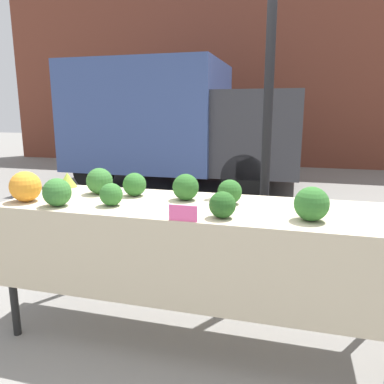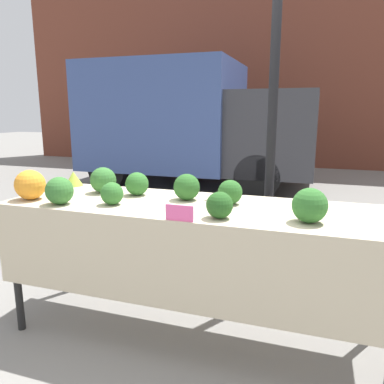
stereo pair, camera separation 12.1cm
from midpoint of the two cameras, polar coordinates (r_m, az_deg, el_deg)
name	(u,v)px [view 1 (the left image)]	position (r m, az deg, el deg)	size (l,w,h in m)	color
ground_plane	(192,334)	(2.69, -1.38, -20.82)	(40.00, 40.00, 0.00)	gray
building_facade	(277,48)	(10.79, 12.56, 20.69)	(16.00, 0.60, 6.22)	brown
tent_pole	(266,151)	(2.85, 10.05, 6.24)	(0.07, 0.07, 2.36)	black
parked_truck	(177,122)	(7.51, -2.80, 10.67)	(4.38, 2.26, 2.38)	#384C84
market_table	(189,225)	(2.30, -1.97, -5.12)	(2.38, 0.74, 0.90)	beige
orange_cauliflower	(25,187)	(2.64, -25.26, 0.76)	(0.20, 0.20, 0.20)	orange
romanesco_head	(67,180)	(3.03, -19.55, 1.76)	(0.14, 0.14, 0.11)	#93B238
broccoli_head_0	(222,205)	(2.02, 2.95, -1.96)	(0.15, 0.15, 0.15)	#23511E
broccoli_head_1	(111,194)	(2.35, -13.66, -0.38)	(0.14, 0.14, 0.14)	#2D6628
broccoli_head_2	(312,204)	(2.05, 16.16, -1.77)	(0.18, 0.18, 0.18)	#2D6628
broccoli_head_3	(135,184)	(2.59, -10.08, 1.14)	(0.16, 0.16, 0.16)	#2D6628
broccoli_head_4	(230,192)	(2.34, 4.29, 0.03)	(0.15, 0.15, 0.15)	#285B23
broccoli_head_5	(186,187)	(2.43, -2.40, 0.75)	(0.17, 0.17, 0.17)	#285B23
broccoli_head_6	(100,181)	(2.71, -15.17, 1.62)	(0.18, 0.18, 0.18)	#336B2D
broccoli_head_7	(57,192)	(2.44, -21.23, -0.04)	(0.17, 0.17, 0.17)	#336B2D
price_sign	(183,213)	(1.97, -3.14, -3.26)	(0.16, 0.01, 0.09)	#F45B9E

